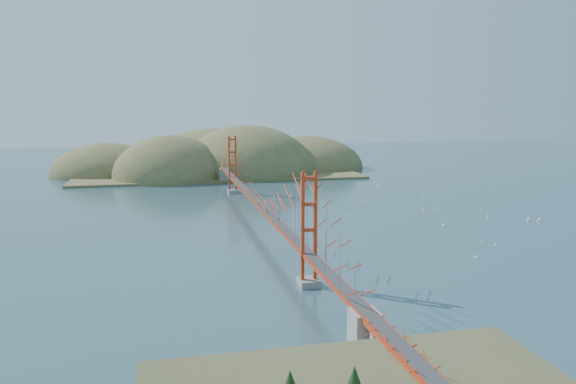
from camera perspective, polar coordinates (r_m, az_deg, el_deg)
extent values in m
plane|color=#335666|center=(86.03, -3.07, -3.24)|extent=(320.00, 320.00, 0.00)
cube|color=gray|center=(57.61, 2.09, -9.15)|extent=(2.00, 2.40, 0.70)
cube|color=gray|center=(115.15, -5.62, 0.06)|extent=(2.00, 2.40, 0.70)
cube|color=#BA3214|center=(85.39, -3.09, -1.08)|extent=(1.40, 92.00, 0.16)
cube|color=#BA3214|center=(85.42, -3.09, -1.21)|extent=(1.33, 92.00, 0.24)
cube|color=#38383A|center=(85.37, -3.09, -1.01)|extent=(1.19, 92.00, 0.03)
cube|color=gray|center=(42.89, 7.79, -13.96)|extent=(2.00, 2.20, 3.30)
cube|color=gray|center=(130.69, -6.52, 1.70)|extent=(2.20, 2.60, 3.30)
cube|color=#BA3214|center=(37.16, 11.21, -15.05)|extent=(1.40, 12.00, 0.16)
cube|color=#BA3214|center=(37.26, 11.20, -15.40)|extent=(1.33, 12.00, 0.30)
cube|color=gray|center=(37.13, 11.78, -18.21)|extent=(0.50, 0.70, 2.95)
cube|color=gray|center=(39.58, 9.90, -16.35)|extent=(0.50, 0.70, 2.95)
cube|color=gray|center=(41.25, 8.79, -15.22)|extent=(0.50, 0.70, 2.95)
cube|color=#59544C|center=(41.41, 9.01, -17.20)|extent=(9.00, 6.00, 0.24)
cube|color=brown|center=(41.92, 9.19, -16.12)|extent=(3.70, 2.30, 0.75)
cube|color=gray|center=(41.74, 9.20, -15.59)|extent=(3.70, 2.30, 0.10)
cylinder|color=white|center=(41.55, 9.22, -15.02)|extent=(0.03, 0.03, 1.00)
cube|color=#464C2B|center=(37.74, 4.58, -18.55)|extent=(24.00, 3.00, 1.80)
cone|color=black|center=(35.56, 12.79, -16.13)|extent=(0.52, 0.52, 0.74)
cone|color=black|center=(34.25, 1.57, -16.63)|extent=(0.74, 0.74, 1.06)
cone|color=black|center=(32.76, -1.87, -18.15)|extent=(0.55, 0.55, 0.79)
cone|color=black|center=(34.13, -6.80, -16.99)|extent=(0.59, 0.59, 0.85)
cone|color=black|center=(34.55, -8.87, -16.84)|extent=(0.48, 0.48, 0.69)
cube|color=olive|center=(148.63, -7.29, 2.04)|extent=(70.00, 40.00, 0.60)
ellipsoid|color=olive|center=(140.07, -11.86, 1.38)|extent=(28.00, 28.00, 21.00)
ellipsoid|color=olive|center=(147.68, -4.12, 1.94)|extent=(36.00, 36.00, 25.00)
ellipsoid|color=olive|center=(159.10, 1.86, 2.48)|extent=(32.00, 32.00, 18.00)
ellipsoid|color=olive|center=(152.58, -17.96, 1.75)|extent=(28.00, 28.00, 16.00)
ellipsoid|color=olive|center=(162.69, -7.07, 2.56)|extent=(44.00, 44.00, 22.00)
cube|color=white|center=(128.34, 18.10, 0.45)|extent=(0.19, 0.49, 0.09)
cylinder|color=white|center=(128.30, 18.10, 0.57)|extent=(0.01, 0.01, 0.52)
cube|color=white|center=(131.60, 8.81, 1.01)|extent=(0.25, 0.59, 0.10)
cylinder|color=white|center=(131.56, 8.81, 1.14)|extent=(0.02, 0.02, 0.63)
cube|color=white|center=(98.20, 13.54, -1.89)|extent=(0.59, 0.51, 0.11)
cylinder|color=white|center=(98.14, 13.54, -1.71)|extent=(0.02, 0.02, 0.64)
cube|color=white|center=(101.93, 19.07, -1.75)|extent=(0.55, 0.60, 0.11)
cylinder|color=white|center=(101.87, 19.08, -1.56)|extent=(0.02, 0.02, 0.67)
cube|color=white|center=(95.94, 23.18, -2.64)|extent=(0.64, 0.39, 0.11)
cylinder|color=white|center=(95.87, 23.20, -2.45)|extent=(0.02, 0.02, 0.67)
cube|color=white|center=(101.58, 14.94, -1.59)|extent=(0.37, 0.54, 0.09)
cylinder|color=white|center=(101.53, 14.95, -1.44)|extent=(0.02, 0.02, 0.57)
cube|color=white|center=(77.45, 20.31, -5.15)|extent=(0.66, 0.45, 0.11)
cylinder|color=white|center=(77.37, 20.33, -4.90)|extent=(0.02, 0.02, 0.68)
cube|color=white|center=(109.59, -1.44, -0.51)|extent=(0.56, 0.26, 0.10)
cylinder|color=white|center=(109.54, -1.44, -0.36)|extent=(0.02, 0.02, 0.59)
cube|color=white|center=(88.21, 15.52, -3.21)|extent=(0.24, 0.61, 0.11)
cylinder|color=white|center=(88.14, 15.52, -3.01)|extent=(0.02, 0.02, 0.65)
cube|color=white|center=(111.13, 13.59, -0.64)|extent=(0.51, 0.20, 0.09)
cylinder|color=white|center=(111.09, 13.60, -0.50)|extent=(0.01, 0.01, 0.54)
cube|color=white|center=(106.82, 7.95, -0.85)|extent=(0.48, 0.65, 0.11)
cylinder|color=white|center=(106.76, 7.96, -0.67)|extent=(0.02, 0.02, 0.68)
cube|color=white|center=(71.31, 18.54, -6.27)|extent=(0.43, 0.60, 0.10)
cylinder|color=white|center=(71.23, 18.55, -6.02)|extent=(0.02, 0.02, 0.63)
cube|color=white|center=(91.79, 6.04, -2.45)|extent=(0.49, 0.59, 0.11)
cylinder|color=white|center=(91.72, 6.05, -2.26)|extent=(0.02, 0.02, 0.64)
cube|color=white|center=(110.68, 0.30, -0.42)|extent=(0.48, 0.41, 0.09)
cylinder|color=white|center=(110.64, 0.30, -0.28)|extent=(0.01, 0.01, 0.52)
cube|color=white|center=(79.12, 19.12, -4.80)|extent=(0.31, 0.52, 0.09)
cylinder|color=white|center=(79.06, 19.13, -4.61)|extent=(0.01, 0.01, 0.54)
cube|color=white|center=(111.10, 6.30, -0.44)|extent=(0.51, 0.38, 0.09)
cylinder|color=white|center=(111.06, 6.31, -0.30)|extent=(0.01, 0.01, 0.54)
cube|color=white|center=(124.03, 9.01, 0.51)|extent=(0.60, 0.55, 0.11)
cylinder|color=white|center=(123.99, 9.02, 0.67)|extent=(0.02, 0.02, 0.67)
cube|color=white|center=(95.72, 19.63, -2.46)|extent=(0.55, 0.41, 0.10)
cylinder|color=white|center=(95.67, 19.64, -2.29)|extent=(0.02, 0.02, 0.58)
cube|color=white|center=(95.90, 24.12, -2.71)|extent=(0.59, 0.23, 0.11)
cylinder|color=white|center=(95.84, 24.14, -2.52)|extent=(0.02, 0.02, 0.64)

